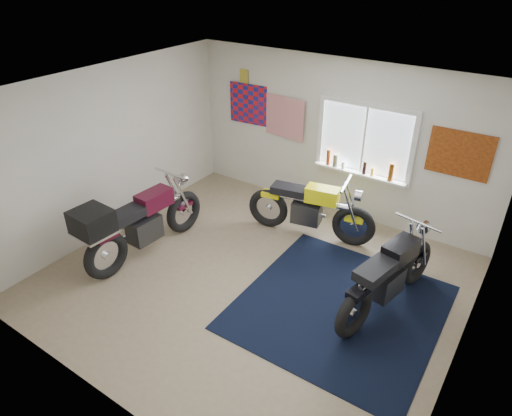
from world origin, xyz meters
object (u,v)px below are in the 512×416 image
Objects in this scene: navy_rug at (340,307)px; yellow_triumph at (309,210)px; black_chrome_bike at (388,277)px; maroon_tourer at (136,224)px.

navy_rug is 1.86m from yellow_triumph.
navy_rug is 0.75m from black_chrome_bike.
yellow_triumph is at bearing 71.86° from black_chrome_bike.
yellow_triumph is at bearing -39.51° from maroon_tourer.
yellow_triumph is 0.94× the size of maroon_tourer.
maroon_tourer is at bearing 118.48° from black_chrome_bike.
black_chrome_bike is (1.67, -0.97, 0.01)m from yellow_triumph.
navy_rug is 1.22× the size of yellow_triumph.
maroon_tourer is (-3.51, -1.04, 0.12)m from black_chrome_bike.
navy_rug is 1.23× the size of black_chrome_bike.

